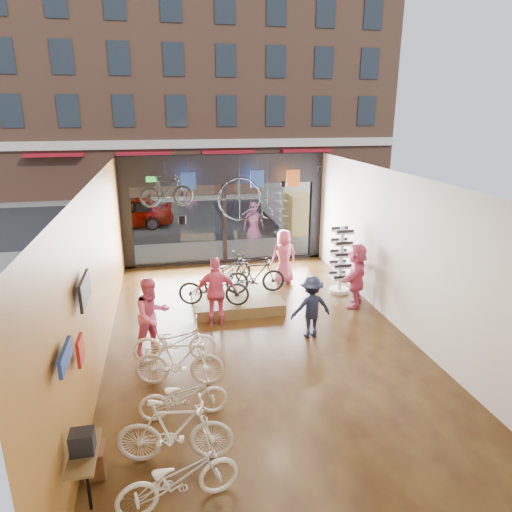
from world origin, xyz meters
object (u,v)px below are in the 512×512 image
object	(u,v)px
box_truck	(299,197)
display_platform	(236,301)
customer_1	(152,316)
hung_bike	(166,191)
floor_bike_0	(178,478)
customer_4	(284,256)
street_car	(127,212)
customer_5	(356,275)
floor_bike_3	(179,361)
floor_bike_2	(184,396)
display_bike_right	(228,271)
display_bike_mid	(255,276)
sunglasses_rack	(341,260)
customer_3	(311,307)
display_bike_left	(214,287)
floor_bike_4	(175,341)
floor_bike_1	(175,431)
penny_farthing	(248,200)
customer_2	(216,292)

from	to	relation	value
box_truck	display_platform	world-z (taller)	box_truck
customer_1	hung_bike	xyz separation A→B (m)	(0.49, 4.28, 2.05)
box_truck	floor_bike_0	distance (m)	16.69
customer_4	street_car	bearing A→B (deg)	-64.54
street_car	customer_5	bearing A→B (deg)	32.59
floor_bike_3	hung_bike	world-z (taller)	hung_bike
floor_bike_2	display_bike_right	bearing A→B (deg)	-18.40
street_car	display_bike_mid	bearing A→B (deg)	22.59
sunglasses_rack	customer_4	bearing A→B (deg)	149.27
customer_3	hung_bike	xyz separation A→B (m)	(-3.18, 4.27, 2.16)
display_bike_left	customer_1	size ratio (longest dim) A/B	1.06
floor_bike_3	customer_4	bearing A→B (deg)	-22.38
floor_bike_4	customer_4	distance (m)	5.48
floor_bike_4	display_bike_left	world-z (taller)	display_bike_left
customer_1	hung_bike	bearing A→B (deg)	49.96
display_bike_mid	sunglasses_rack	distance (m)	2.64
floor_bike_1	customer_1	world-z (taller)	customer_1
display_bike_right	penny_farthing	distance (m)	2.58
floor_bike_1	floor_bike_4	size ratio (longest dim) A/B	1.01
display_bike_right	customer_2	bearing A→B (deg)	128.89
box_truck	floor_bike_0	world-z (taller)	box_truck
customer_2	floor_bike_0	bearing A→B (deg)	84.87
street_car	customer_3	distance (m)	13.05
floor_bike_2	penny_farthing	distance (m)	7.71
floor_bike_1	customer_3	bearing A→B (deg)	-35.11
customer_4	customer_5	xyz separation A→B (m)	(1.48, -2.17, 0.05)
penny_farthing	floor_bike_4	bearing A→B (deg)	-116.99
floor_bike_1	customer_1	size ratio (longest dim) A/B	1.02
display_bike_left	display_bike_right	xyz separation A→B (m)	(0.55, 1.22, -0.02)
street_car	floor_bike_1	bearing A→B (deg)	6.12
hung_bike	sunglasses_rack	bearing A→B (deg)	-114.49
display_bike_mid	sunglasses_rack	world-z (taller)	sunglasses_rack
customer_2	sunglasses_rack	distance (m)	4.12
floor_bike_4	customer_5	size ratio (longest dim) A/B	0.99
display_platform	customer_5	distance (m)	3.39
customer_1	penny_farthing	xyz separation A→B (m)	(3.02, 4.54, 1.62)
sunglasses_rack	penny_farthing	world-z (taller)	penny_farthing
street_car	customer_2	bearing A→B (deg)	14.59
display_bike_mid	sunglasses_rack	bearing A→B (deg)	-83.08
hung_bike	display_bike_right	bearing A→B (deg)	-136.21
customer_4	customer_1	bearing A→B (deg)	36.06
display_platform	display_bike_right	size ratio (longest dim) A/B	1.34
customer_4	hung_bike	bearing A→B (deg)	-16.59
floor_bike_0	display_bike_mid	xyz separation A→B (m)	(2.41, 6.61, 0.36)
customer_3	customer_1	bearing A→B (deg)	-4.50
customer_3	hung_bike	world-z (taller)	hung_bike
floor_bike_1	floor_bike_3	distance (m)	2.07
floor_bike_2	penny_farthing	bearing A→B (deg)	-21.61
street_car	floor_bike_3	world-z (taller)	street_car
street_car	display_bike_mid	xyz separation A→B (m)	(4.09, -9.83, 0.08)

